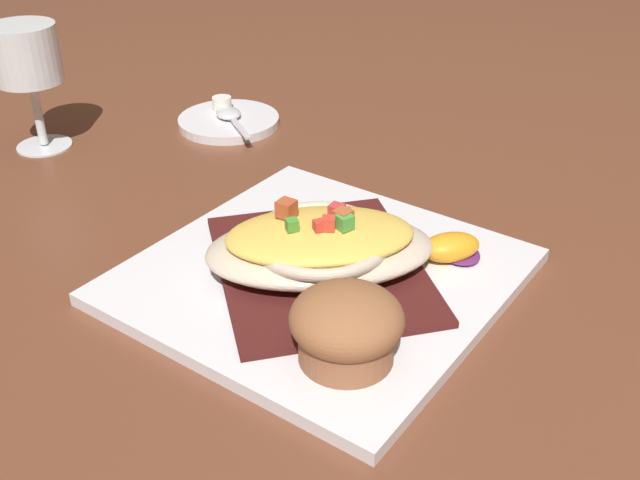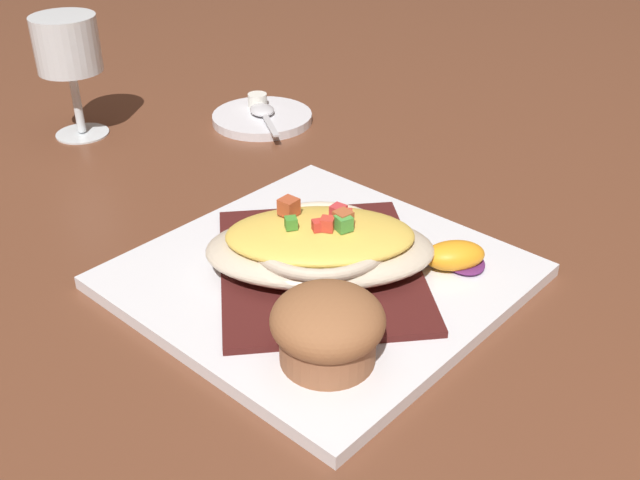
{
  "view_description": "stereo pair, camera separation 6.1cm",
  "coord_description": "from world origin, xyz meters",
  "px_view_note": "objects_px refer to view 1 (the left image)",
  "views": [
    {
      "loc": [
        0.39,
        -0.35,
        0.36
      ],
      "look_at": [
        0.0,
        0.0,
        0.04
      ],
      "focal_mm": 42.06,
      "sensor_mm": 36.0,
      "label": 1
    },
    {
      "loc": [
        0.42,
        -0.3,
        0.36
      ],
      "look_at": [
        0.0,
        0.0,
        0.04
      ],
      "focal_mm": 42.06,
      "sensor_mm": 36.0,
      "label": 2
    }
  ],
  "objects_px": {
    "orange_garnish": "(452,248)",
    "spoon": "(229,114)",
    "stemmed_glass": "(27,61)",
    "square_plate": "(320,276)",
    "creamer_cup_0": "(222,103)",
    "muffin": "(347,326)",
    "creamer_saucer": "(229,121)",
    "gratin_dish": "(320,244)"
  },
  "relations": [
    {
      "from": "spoon",
      "to": "creamer_cup_0",
      "type": "distance_m",
      "value": 0.03
    },
    {
      "from": "muffin",
      "to": "creamer_saucer",
      "type": "distance_m",
      "value": 0.47
    },
    {
      "from": "creamer_saucer",
      "to": "spoon",
      "type": "height_order",
      "value": "spoon"
    },
    {
      "from": "spoon",
      "to": "creamer_cup_0",
      "type": "bearing_deg",
      "value": 159.85
    },
    {
      "from": "square_plate",
      "to": "muffin",
      "type": "distance_m",
      "value": 0.12
    },
    {
      "from": "square_plate",
      "to": "gratin_dish",
      "type": "relative_size",
      "value": 1.32
    },
    {
      "from": "square_plate",
      "to": "creamer_cup_0",
      "type": "height_order",
      "value": "creamer_cup_0"
    },
    {
      "from": "stemmed_glass",
      "to": "gratin_dish",
      "type": "bearing_deg",
      "value": 7.06
    },
    {
      "from": "square_plate",
      "to": "orange_garnish",
      "type": "xyz_separation_m",
      "value": [
        0.06,
        0.1,
        0.02
      ]
    },
    {
      "from": "orange_garnish",
      "to": "stemmed_glass",
      "type": "relative_size",
      "value": 0.47
    },
    {
      "from": "orange_garnish",
      "to": "spoon",
      "type": "xyz_separation_m",
      "value": [
        -0.38,
        0.05,
        -0.01
      ]
    },
    {
      "from": "muffin",
      "to": "spoon",
      "type": "relative_size",
      "value": 0.79
    },
    {
      "from": "muffin",
      "to": "creamer_saucer",
      "type": "bearing_deg",
      "value": 154.04
    },
    {
      "from": "orange_garnish",
      "to": "spoon",
      "type": "relative_size",
      "value": 0.65
    },
    {
      "from": "muffin",
      "to": "spoon",
      "type": "xyz_separation_m",
      "value": [
        -0.42,
        0.2,
        -0.02
      ]
    },
    {
      "from": "muffin",
      "to": "creamer_cup_0",
      "type": "xyz_separation_m",
      "value": [
        -0.45,
        0.21,
        -0.02
      ]
    },
    {
      "from": "stemmed_glass",
      "to": "creamer_saucer",
      "type": "relative_size",
      "value": 1.14
    },
    {
      "from": "stemmed_glass",
      "to": "creamer_saucer",
      "type": "bearing_deg",
      "value": 64.78
    },
    {
      "from": "square_plate",
      "to": "spoon",
      "type": "bearing_deg",
      "value": 156.12
    },
    {
      "from": "muffin",
      "to": "square_plate",
      "type": "bearing_deg",
      "value": 147.28
    },
    {
      "from": "square_plate",
      "to": "orange_garnish",
      "type": "height_order",
      "value": "orange_garnish"
    },
    {
      "from": "stemmed_glass",
      "to": "orange_garnish",
      "type": "bearing_deg",
      "value": 17.22
    },
    {
      "from": "gratin_dish",
      "to": "square_plate",
      "type": "bearing_deg",
      "value": -89.91
    },
    {
      "from": "orange_garnish",
      "to": "creamer_cup_0",
      "type": "height_order",
      "value": "orange_garnish"
    },
    {
      "from": "gratin_dish",
      "to": "creamer_saucer",
      "type": "relative_size",
      "value": 1.77
    },
    {
      "from": "square_plate",
      "to": "orange_garnish",
      "type": "bearing_deg",
      "value": 57.95
    },
    {
      "from": "muffin",
      "to": "creamer_cup_0",
      "type": "height_order",
      "value": "muffin"
    },
    {
      "from": "gratin_dish",
      "to": "creamer_cup_0",
      "type": "relative_size",
      "value": 9.1
    },
    {
      "from": "square_plate",
      "to": "gratin_dish",
      "type": "xyz_separation_m",
      "value": [
        -0.0,
        0.0,
        0.03
      ]
    },
    {
      "from": "gratin_dish",
      "to": "stemmed_glass",
      "type": "xyz_separation_m",
      "value": [
        -0.42,
        -0.05,
        0.06
      ]
    },
    {
      "from": "orange_garnish",
      "to": "stemmed_glass",
      "type": "xyz_separation_m",
      "value": [
        -0.48,
        -0.15,
        0.08
      ]
    },
    {
      "from": "orange_garnish",
      "to": "gratin_dish",
      "type": "bearing_deg",
      "value": -122.06
    },
    {
      "from": "square_plate",
      "to": "creamer_cup_0",
      "type": "xyz_separation_m",
      "value": [
        -0.35,
        0.15,
        0.01
      ]
    },
    {
      "from": "square_plate",
      "to": "spoon",
      "type": "relative_size",
      "value": 2.82
    },
    {
      "from": "gratin_dish",
      "to": "stemmed_glass",
      "type": "distance_m",
      "value": 0.43
    },
    {
      "from": "stemmed_glass",
      "to": "creamer_saucer",
      "type": "distance_m",
      "value": 0.24
    },
    {
      "from": "square_plate",
      "to": "creamer_cup_0",
      "type": "bearing_deg",
      "value": 156.43
    },
    {
      "from": "gratin_dish",
      "to": "creamer_saucer",
      "type": "height_order",
      "value": "gratin_dish"
    },
    {
      "from": "stemmed_glass",
      "to": "square_plate",
      "type": "bearing_deg",
      "value": 7.05
    },
    {
      "from": "gratin_dish",
      "to": "muffin",
      "type": "height_order",
      "value": "gratin_dish"
    },
    {
      "from": "orange_garnish",
      "to": "stemmed_glass",
      "type": "bearing_deg",
      "value": -162.78
    },
    {
      "from": "creamer_saucer",
      "to": "stemmed_glass",
      "type": "bearing_deg",
      "value": -115.22
    }
  ]
}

